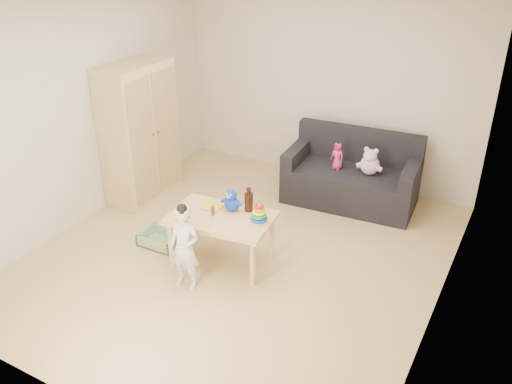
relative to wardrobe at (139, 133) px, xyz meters
The scene contains 13 objects.
room 1.90m from the wardrobe, 18.52° to the right, with size 4.50×4.50×4.50m.
wardrobe is the anchor object (origin of this frame).
sofa 2.66m from the wardrobe, 24.86° to the left, with size 1.57×0.79×0.44m, color black.
play_table 1.91m from the wardrobe, 25.26° to the right, with size 1.03×0.65×0.54m, color tan.
storage_bin 1.44m from the wardrobe, 42.97° to the right, with size 0.43×0.32×0.13m, color gray, non-canonical shape.
toddler 2.08m from the wardrobe, 39.61° to the right, with size 0.32×0.21×0.85m, color silver.
pink_bear 2.80m from the wardrobe, 22.91° to the left, with size 0.25×0.21×0.28m, color #F0B1D7, non-canonical shape.
doll 2.42m from the wardrobe, 25.46° to the left, with size 0.17×0.11×0.33m, color #DB2968.
ring_stacker 2.16m from the wardrobe, 18.89° to the right, with size 0.17×0.17×0.20m.
brown_bottle 1.92m from the wardrobe, 16.53° to the right, with size 0.09×0.09×0.26m.
blue_plush 1.80m from the wardrobe, 20.30° to the right, with size 0.20×0.16×0.24m, color blue, non-canonical shape.
wooden_figure 1.78m from the wardrobe, 27.19° to the right, with size 0.05×0.04×0.11m, color brown, non-canonical shape.
yellow_book 1.65m from the wardrobe, 24.23° to the right, with size 0.19×0.19×0.01m, color yellow.
Camera 1 is at (2.46, -4.12, 3.24)m, focal length 38.00 mm.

